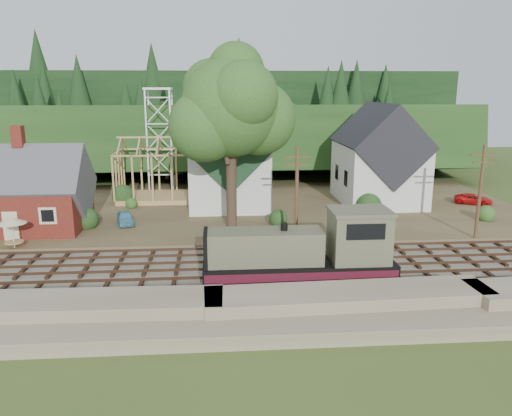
{
  "coord_description": "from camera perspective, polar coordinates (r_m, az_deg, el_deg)",
  "views": [
    {
      "loc": [
        0.89,
        -32.81,
        12.43
      ],
      "look_at": [
        3.85,
        6.0,
        3.0
      ],
      "focal_mm": 35.0,
      "sensor_mm": 36.0,
      "label": 1
    }
  ],
  "objects": [
    {
      "name": "railroad_bed",
      "position": [
        35.07,
        -5.58,
        -7.07
      ],
      "size": [
        64.0,
        11.0,
        0.16
      ],
      "primitive_type": "cube",
      "color": "#726B5B",
      "rests_on": "ground"
    },
    {
      "name": "big_tree",
      "position": [
        42.97,
        -2.7,
        10.65
      ],
      "size": [
        10.9,
        8.4,
        14.7
      ],
      "color": "#38281E",
      "rests_on": "village_flat"
    },
    {
      "name": "village_flat",
      "position": [
        52.28,
        -5.21,
        -0.02
      ],
      "size": [
        64.0,
        26.0,
        0.3
      ],
      "primitive_type": "cube",
      "color": "brown",
      "rests_on": "ground"
    },
    {
      "name": "hillside",
      "position": [
        75.85,
        -4.98,
        4.13
      ],
      "size": [
        70.0,
        28.96,
        12.74
      ],
      "primitive_type": "cube",
      "rotation": [
        -0.17,
        0.0,
        0.0
      ],
      "color": "#1E3F19",
      "rests_on": "ground"
    },
    {
      "name": "church",
      "position": [
        53.0,
        -3.13,
        5.74
      ],
      "size": [
        8.4,
        15.17,
        13.0
      ],
      "color": "silver",
      "rests_on": "village_flat"
    },
    {
      "name": "car_blue",
      "position": [
        46.94,
        -14.71,
        -1.07
      ],
      "size": [
        2.23,
        3.69,
        1.18
      ],
      "primitive_type": "imported",
      "rotation": [
        0.0,
        0.0,
        0.26
      ],
      "color": "#5DA8C8",
      "rests_on": "village_flat"
    },
    {
      "name": "ground",
      "position": [
        35.1,
        -5.57,
        -7.19
      ],
      "size": [
        140.0,
        140.0,
        0.0
      ],
      "primitive_type": "plane",
      "color": "#384C1E",
      "rests_on": "ground"
    },
    {
      "name": "ridge",
      "position": [
        91.67,
        -4.9,
        5.77
      ],
      "size": [
        80.0,
        20.0,
        12.0
      ],
      "primitive_type": "cube",
      "color": "black",
      "rests_on": "ground"
    },
    {
      "name": "locomotive",
      "position": [
        32.02,
        5.81,
        -5.22
      ],
      "size": [
        12.03,
        3.01,
        4.81
      ],
      "color": "black",
      "rests_on": "railroad_bed"
    },
    {
      "name": "patio_set",
      "position": [
        42.7,
        -26.15,
        -1.42
      ],
      "size": [
        2.19,
        2.19,
        2.44
      ],
      "color": "silver",
      "rests_on": "village_flat"
    },
    {
      "name": "farmhouse",
      "position": [
        55.09,
        13.84,
        5.33
      ],
      "size": [
        8.4,
        10.8,
        10.6
      ],
      "color": "silver",
      "rests_on": "village_flat"
    },
    {
      "name": "lattice_tower",
      "position": [
        61.25,
        -11.02,
        11.13
      ],
      "size": [
        3.2,
        3.2,
        12.12
      ],
      "color": "silver",
      "rests_on": "village_flat"
    },
    {
      "name": "telegraph_pole_far",
      "position": [
        44.24,
        24.24,
        1.75
      ],
      "size": [
        2.2,
        0.28,
        8.0
      ],
      "color": "#4C331E",
      "rests_on": "ground"
    },
    {
      "name": "telegraph_pole_near",
      "position": [
        39.36,
        4.67,
        1.57
      ],
      "size": [
        2.2,
        0.28,
        8.0
      ],
      "color": "#4C331E",
      "rests_on": "ground"
    },
    {
      "name": "car_red",
      "position": [
        58.07,
        23.58,
        0.94
      ],
      "size": [
        4.19,
        3.31,
        1.06
      ],
      "primitive_type": "imported",
      "rotation": [
        0.0,
        0.0,
        1.09
      ],
      "color": "red",
      "rests_on": "village_flat"
    },
    {
      "name": "timber_frame",
      "position": [
        56.0,
        -11.39,
        3.93
      ],
      "size": [
        8.2,
        6.2,
        6.99
      ],
      "color": "tan",
      "rests_on": "village_flat"
    },
    {
      "name": "embankment",
      "position": [
        27.32,
        -5.91,
        -13.52
      ],
      "size": [
        64.0,
        5.0,
        1.6
      ],
      "primitive_type": "cube",
      "color": "#7F7259",
      "rests_on": "ground"
    },
    {
      "name": "depot",
      "position": [
        47.85,
        -24.94,
        1.23
      ],
      "size": [
        10.8,
        7.41,
        9.0
      ],
      "color": "#5C1515",
      "rests_on": "village_flat"
    }
  ]
}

